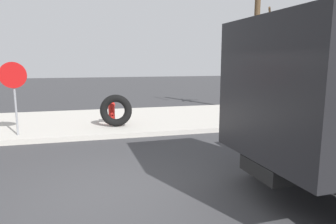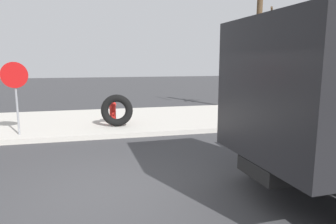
{
  "view_description": "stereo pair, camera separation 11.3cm",
  "coord_description": "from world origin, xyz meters",
  "px_view_note": "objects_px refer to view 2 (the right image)",
  "views": [
    {
      "loc": [
        -0.37,
        -5.02,
        2.34
      ],
      "look_at": [
        1.65,
        2.83,
        0.97
      ],
      "focal_mm": 32.29,
      "sensor_mm": 36.0,
      "label": 1
    },
    {
      "loc": [
        -0.26,
        -5.05,
        2.34
      ],
      "look_at": [
        1.65,
        2.83,
        0.97
      ],
      "focal_mm": 32.29,
      "sensor_mm": 36.0,
      "label": 2
    }
  ],
  "objects_px": {
    "fire_hydrant": "(113,112)",
    "bare_tree": "(258,44)",
    "loose_tire": "(117,110)",
    "stop_sign": "(15,85)"
  },
  "relations": [
    {
      "from": "stop_sign",
      "to": "bare_tree",
      "type": "xyz_separation_m",
      "value": [
        9.6,
        3.16,
        1.46
      ]
    },
    {
      "from": "fire_hydrant",
      "to": "stop_sign",
      "type": "xyz_separation_m",
      "value": [
        -2.85,
        -1.07,
        1.08
      ]
    },
    {
      "from": "loose_tire",
      "to": "bare_tree",
      "type": "xyz_separation_m",
      "value": [
        6.64,
        2.63,
        2.42
      ]
    },
    {
      "from": "fire_hydrant",
      "to": "loose_tire",
      "type": "relative_size",
      "value": 0.73
    },
    {
      "from": "fire_hydrant",
      "to": "bare_tree",
      "type": "height_order",
      "value": "bare_tree"
    },
    {
      "from": "loose_tire",
      "to": "stop_sign",
      "type": "bearing_deg",
      "value": -169.91
    },
    {
      "from": "stop_sign",
      "to": "fire_hydrant",
      "type": "bearing_deg",
      "value": 20.64
    },
    {
      "from": "fire_hydrant",
      "to": "bare_tree",
      "type": "distance_m",
      "value": 7.51
    },
    {
      "from": "stop_sign",
      "to": "bare_tree",
      "type": "distance_m",
      "value": 10.21
    },
    {
      "from": "fire_hydrant",
      "to": "loose_tire",
      "type": "bearing_deg",
      "value": -78.74
    }
  ]
}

